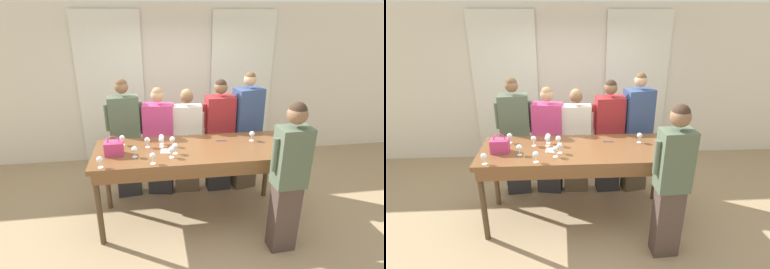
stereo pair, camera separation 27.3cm
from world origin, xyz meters
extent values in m
plane|color=tan|center=(0.00, 0.00, 0.00)|extent=(18.00, 18.00, 0.00)
cube|color=silver|center=(0.00, 2.02, 1.40)|extent=(12.00, 0.06, 2.80)
cube|color=white|center=(-1.18, 1.96, 1.34)|extent=(1.14, 0.03, 2.69)
cube|color=white|center=(1.18, 1.96, 1.34)|extent=(1.14, 0.03, 2.69)
cube|color=brown|center=(0.00, 0.00, 1.01)|extent=(2.46, 0.89, 0.06)
cube|color=brown|center=(0.00, -0.43, 0.92)|extent=(2.36, 0.03, 0.12)
cylinder|color=#4C3823|center=(-1.16, -0.37, 0.49)|extent=(0.07, 0.07, 0.98)
cylinder|color=#4C3823|center=(1.16, -0.37, 0.49)|extent=(0.07, 0.07, 0.98)
cylinder|color=#4C3823|center=(-1.16, 0.37, 0.49)|extent=(0.07, 0.07, 0.98)
cylinder|color=#4C3823|center=(1.16, 0.37, 0.49)|extent=(0.07, 0.07, 0.98)
cylinder|color=black|center=(1.16, -0.24, 1.15)|extent=(0.07, 0.07, 0.22)
cone|color=black|center=(1.16, -0.24, 1.28)|extent=(0.07, 0.07, 0.04)
cylinder|color=black|center=(1.16, -0.24, 1.34)|extent=(0.03, 0.03, 0.09)
cylinder|color=white|center=(1.16, -0.24, 1.14)|extent=(0.07, 0.07, 0.09)
cube|color=#C63870|center=(-0.96, -0.06, 1.12)|extent=(0.22, 0.14, 0.16)
torus|color=#C63870|center=(-0.96, -0.06, 1.21)|extent=(0.15, 0.01, 0.15)
cylinder|color=white|center=(-1.08, -0.37, 1.04)|extent=(0.06, 0.06, 0.00)
cylinder|color=white|center=(-1.08, -0.37, 1.08)|extent=(0.01, 0.01, 0.07)
sphere|color=white|center=(-1.08, -0.37, 1.14)|extent=(0.07, 0.07, 0.07)
cylinder|color=white|center=(-0.39, 0.10, 1.04)|extent=(0.06, 0.06, 0.00)
cylinder|color=white|center=(-0.39, 0.10, 1.08)|extent=(0.01, 0.01, 0.07)
sphere|color=white|center=(-0.39, 0.10, 1.14)|extent=(0.07, 0.07, 0.07)
sphere|color=maroon|center=(-0.39, 0.10, 1.13)|extent=(0.05, 0.05, 0.05)
cylinder|color=white|center=(-0.88, 0.22, 1.04)|extent=(0.06, 0.06, 0.00)
cylinder|color=white|center=(-0.88, 0.22, 1.08)|extent=(0.01, 0.01, 0.07)
sphere|color=white|center=(-0.88, 0.22, 1.14)|extent=(0.07, 0.07, 0.07)
cylinder|color=white|center=(0.81, 0.13, 1.04)|extent=(0.06, 0.06, 0.00)
cylinder|color=white|center=(0.81, 0.13, 1.08)|extent=(0.01, 0.01, 0.07)
sphere|color=white|center=(0.81, 0.13, 1.14)|extent=(0.07, 0.07, 0.07)
cylinder|color=white|center=(-0.50, -0.35, 1.04)|extent=(0.06, 0.06, 0.00)
cylinder|color=white|center=(-0.50, -0.35, 1.08)|extent=(0.01, 0.01, 0.07)
sphere|color=white|center=(-0.50, -0.35, 1.14)|extent=(0.07, 0.07, 0.07)
sphere|color=maroon|center=(-0.50, -0.35, 1.13)|extent=(0.05, 0.05, 0.05)
cylinder|color=white|center=(-0.25, 0.09, 1.04)|extent=(0.06, 0.06, 0.00)
cylinder|color=white|center=(-0.25, 0.09, 1.08)|extent=(0.01, 0.01, 0.07)
sphere|color=white|center=(-0.25, 0.09, 1.14)|extent=(0.07, 0.07, 0.07)
cylinder|color=white|center=(-0.71, -0.15, 1.04)|extent=(0.06, 0.06, 0.00)
cylinder|color=white|center=(-0.71, -0.15, 1.08)|extent=(0.01, 0.01, 0.07)
sphere|color=white|center=(-0.71, -0.15, 1.14)|extent=(0.07, 0.07, 0.07)
sphere|color=maroon|center=(-0.71, -0.15, 1.13)|extent=(0.05, 0.05, 0.05)
cylinder|color=white|center=(-0.56, 0.11, 1.04)|extent=(0.06, 0.06, 0.00)
cylinder|color=white|center=(-0.56, 0.11, 1.08)|extent=(0.01, 0.01, 0.07)
sphere|color=white|center=(-0.56, 0.11, 1.14)|extent=(0.07, 0.07, 0.07)
cylinder|color=white|center=(-0.23, -0.13, 1.04)|extent=(0.06, 0.06, 0.00)
cylinder|color=white|center=(-0.23, -0.13, 1.08)|extent=(0.01, 0.01, 0.07)
sphere|color=white|center=(-0.23, -0.13, 1.14)|extent=(0.07, 0.07, 0.07)
cylinder|color=white|center=(-0.38, 0.18, 1.04)|extent=(0.06, 0.06, 0.00)
cylinder|color=white|center=(-0.38, 0.18, 1.08)|extent=(0.01, 0.01, 0.07)
sphere|color=white|center=(-0.38, 0.18, 1.14)|extent=(0.07, 0.07, 0.07)
cylinder|color=white|center=(0.98, -0.32, 1.04)|extent=(0.06, 0.06, 0.00)
cylinder|color=white|center=(0.98, -0.32, 1.08)|extent=(0.01, 0.01, 0.07)
sphere|color=white|center=(0.98, -0.32, 1.14)|extent=(0.07, 0.07, 0.07)
cylinder|color=white|center=(-0.29, -0.23, 1.04)|extent=(0.06, 0.06, 0.00)
cylinder|color=white|center=(-0.29, -0.23, 1.08)|extent=(0.01, 0.01, 0.07)
sphere|color=white|center=(-0.29, -0.23, 1.14)|extent=(0.07, 0.07, 0.07)
sphere|color=maroon|center=(-0.29, -0.23, 1.13)|extent=(0.05, 0.05, 0.05)
cube|color=white|center=(-0.34, -0.04, 1.04)|extent=(0.14, 0.14, 0.00)
cylinder|color=#193399|center=(0.41, 0.17, 1.04)|extent=(0.14, 0.02, 0.01)
cube|color=#28282D|center=(-0.88, 0.70, 0.44)|extent=(0.38, 0.24, 0.87)
cube|color=#4C5B47|center=(-0.88, 0.70, 1.22)|extent=(0.44, 0.28, 0.69)
sphere|color=brown|center=(-0.88, 0.70, 1.69)|extent=(0.18, 0.18, 0.18)
sphere|color=brown|center=(-0.88, 0.70, 1.72)|extent=(0.16, 0.16, 0.16)
cylinder|color=#4C5B47|center=(-0.65, 0.73, 1.27)|extent=(0.08, 0.08, 0.38)
cylinder|color=#4C5B47|center=(-1.11, 0.68, 1.27)|extent=(0.08, 0.08, 0.38)
cube|color=#28282D|center=(-0.40, 0.70, 0.40)|extent=(0.39, 0.26, 0.80)
cube|color=#C63D7A|center=(-0.40, 0.70, 1.11)|extent=(0.46, 0.30, 0.63)
sphere|color=tan|center=(-0.40, 0.70, 1.55)|extent=(0.19, 0.19, 0.19)
sphere|color=#93754C|center=(-0.40, 0.70, 1.59)|extent=(0.16, 0.16, 0.16)
cylinder|color=#C63D7A|center=(-0.17, 0.66, 1.16)|extent=(0.08, 0.08, 0.35)
cylinder|color=#C63D7A|center=(-0.64, 0.74, 1.16)|extent=(0.08, 0.08, 0.35)
cube|color=brown|center=(0.01, 0.70, 0.39)|extent=(0.37, 0.19, 0.78)
cube|color=silver|center=(0.01, 0.70, 1.08)|extent=(0.44, 0.22, 0.62)
sphere|color=brown|center=(0.01, 0.70, 1.52)|extent=(0.19, 0.19, 0.19)
sphere|color=#93754C|center=(0.01, 0.70, 1.55)|extent=(0.17, 0.17, 0.17)
cylinder|color=silver|center=(0.25, 0.69, 1.13)|extent=(0.07, 0.07, 0.34)
cylinder|color=silver|center=(-0.23, 0.71, 1.13)|extent=(0.07, 0.07, 0.34)
cube|color=#28282D|center=(0.50, 0.70, 0.42)|extent=(0.36, 0.24, 0.84)
cube|color=maroon|center=(0.50, 0.70, 1.18)|extent=(0.42, 0.28, 0.67)
sphere|color=brown|center=(0.50, 0.70, 1.64)|extent=(0.19, 0.19, 0.19)
sphere|color=#332319|center=(0.50, 0.70, 1.67)|extent=(0.17, 0.17, 0.17)
cylinder|color=maroon|center=(0.73, 0.72, 1.23)|extent=(0.07, 0.07, 0.37)
cylinder|color=maroon|center=(0.27, 0.69, 1.23)|extent=(0.07, 0.07, 0.37)
cube|color=brown|center=(0.92, 0.70, 0.45)|extent=(0.38, 0.30, 0.90)
cube|color=#334775|center=(0.92, 0.70, 1.26)|extent=(0.45, 0.35, 0.71)
sphere|color=tan|center=(0.92, 0.70, 1.74)|extent=(0.18, 0.18, 0.18)
sphere|color=brown|center=(0.92, 0.70, 1.77)|extent=(0.16, 0.16, 0.16)
cylinder|color=#334775|center=(1.14, 0.75, 1.31)|extent=(0.08, 0.08, 0.39)
cylinder|color=#334775|center=(0.71, 0.66, 1.31)|extent=(0.08, 0.08, 0.39)
cube|color=#473833|center=(0.96, -0.71, 0.43)|extent=(0.30, 0.22, 0.86)
cube|color=#4C5B47|center=(0.96, -0.71, 1.20)|extent=(0.36, 0.26, 0.68)
sphere|color=brown|center=(0.96, -0.71, 1.68)|extent=(0.21, 0.21, 0.21)
sphere|color=#332319|center=(0.96, -0.71, 1.71)|extent=(0.18, 0.18, 0.18)
cylinder|color=#4C5B47|center=(0.76, -0.72, 1.25)|extent=(0.07, 0.07, 0.37)
cylinder|color=#4C5B47|center=(1.15, -0.70, 1.25)|extent=(0.07, 0.07, 0.37)
camera|label=1|loc=(-0.48, -3.39, 2.61)|focal=28.00mm
camera|label=2|loc=(-0.21, -3.42, 2.61)|focal=28.00mm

